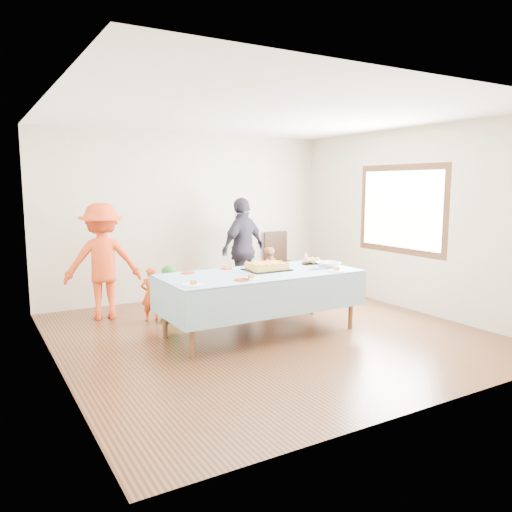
{
  "coord_description": "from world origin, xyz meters",
  "views": [
    {
      "loc": [
        -3.22,
        -5.22,
        1.87
      ],
      "look_at": [
        -0.0,
        0.3,
        0.95
      ],
      "focal_mm": 35.0,
      "sensor_mm": 36.0,
      "label": 1
    }
  ],
  "objects_px": {
    "party_table": "(261,277)",
    "dining_chair": "(278,257)",
    "birthday_cake": "(267,267)",
    "adult_left": "(103,261)"
  },
  "relations": [
    {
      "from": "party_table",
      "to": "adult_left",
      "type": "relative_size",
      "value": 1.54
    },
    {
      "from": "dining_chair",
      "to": "adult_left",
      "type": "distance_m",
      "value": 3.29
    },
    {
      "from": "dining_chair",
      "to": "adult_left",
      "type": "height_order",
      "value": "adult_left"
    },
    {
      "from": "party_table",
      "to": "birthday_cake",
      "type": "distance_m",
      "value": 0.21
    },
    {
      "from": "party_table",
      "to": "dining_chair",
      "type": "bearing_deg",
      "value": 52.62
    },
    {
      "from": "party_table",
      "to": "dining_chair",
      "type": "height_order",
      "value": "dining_chair"
    },
    {
      "from": "party_table",
      "to": "dining_chair",
      "type": "xyz_separation_m",
      "value": [
        1.7,
        2.22,
        -0.15
      ]
    },
    {
      "from": "birthday_cake",
      "to": "dining_chair",
      "type": "xyz_separation_m",
      "value": [
        1.55,
        2.12,
        -0.25
      ]
    },
    {
      "from": "party_table",
      "to": "adult_left",
      "type": "height_order",
      "value": "adult_left"
    },
    {
      "from": "birthday_cake",
      "to": "adult_left",
      "type": "distance_m",
      "value": 2.34
    }
  ]
}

